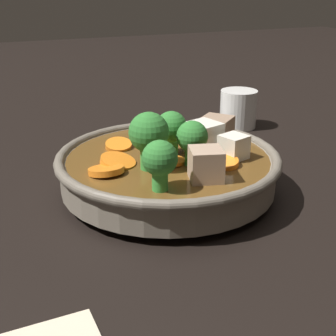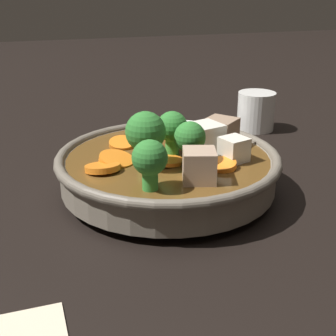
% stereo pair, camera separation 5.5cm
% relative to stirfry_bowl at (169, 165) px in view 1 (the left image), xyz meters
% --- Properties ---
extents(ground_plane, '(3.00, 3.00, 0.00)m').
position_rel_stirfry_bowl_xyz_m(ground_plane, '(-0.00, 0.00, -0.04)').
color(ground_plane, black).
extents(stirfry_bowl, '(0.26, 0.26, 0.11)m').
position_rel_stirfry_bowl_xyz_m(stirfry_bowl, '(0.00, 0.00, 0.00)').
color(stirfry_bowl, slate).
rests_on(stirfry_bowl, ground_plane).
extents(side_saucer, '(0.11, 0.11, 0.01)m').
position_rel_stirfry_bowl_xyz_m(side_saucer, '(0.08, 0.19, -0.03)').
color(side_saucer, white).
rests_on(side_saucer, ground_plane).
extents(tea_cup, '(0.06, 0.06, 0.06)m').
position_rel_stirfry_bowl_xyz_m(tea_cup, '(0.21, 0.20, -0.00)').
color(tea_cup, white).
rests_on(tea_cup, ground_plane).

